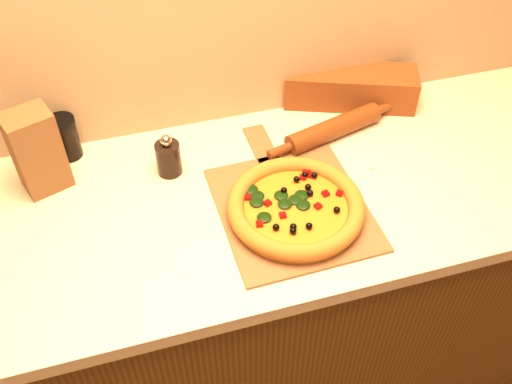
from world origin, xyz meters
name	(u,v)px	position (x,y,z in m)	size (l,w,h in m)	color
cabinet	(239,304)	(0.00, 1.43, 0.43)	(2.80, 0.65, 0.86)	#4C2F10
countertop	(236,204)	(0.00, 1.43, 0.88)	(2.84, 0.68, 0.04)	beige
pizza_peel	(290,204)	(0.12, 1.36, 0.90)	(0.36, 0.53, 0.01)	brown
pizza	(296,207)	(0.12, 1.33, 0.93)	(0.33, 0.33, 0.05)	#BA7B2E
pepper_grinder	(168,157)	(-0.14, 1.57, 0.95)	(0.06, 0.06, 0.12)	black
rolling_pin	(334,128)	(0.32, 1.58, 0.93)	(0.42, 0.13, 0.06)	#5A300F
bread_bag	(350,87)	(0.43, 1.73, 0.95)	(0.38, 0.12, 0.11)	maroon
paper_bag	(37,151)	(-0.45, 1.61, 1.01)	(0.11, 0.09, 0.22)	brown
dark_jar	(65,137)	(-0.39, 1.71, 0.96)	(0.07, 0.07, 0.12)	black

